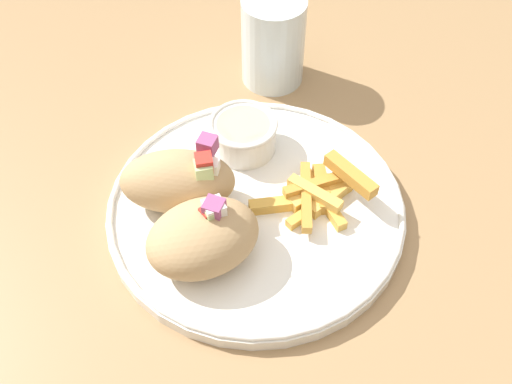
{
  "coord_description": "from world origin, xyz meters",
  "views": [
    {
      "loc": [
        -0.03,
        -0.35,
        1.21
      ],
      "look_at": [
        0.03,
        0.01,
        0.77
      ],
      "focal_mm": 42.0,
      "sensor_mm": 36.0,
      "label": 1
    }
  ],
  "objects_px": {
    "pita_sandwich_near": "(203,237)",
    "pita_sandwich_far": "(178,181)",
    "sauce_ramekin": "(243,133)",
    "plate": "(256,207)",
    "water_glass": "(273,45)",
    "fries_pile": "(319,192)"
  },
  "relations": [
    {
      "from": "pita_sandwich_near",
      "to": "pita_sandwich_far",
      "type": "bearing_deg",
      "value": 87.81
    },
    {
      "from": "pita_sandwich_far",
      "to": "sauce_ramekin",
      "type": "xyz_separation_m",
      "value": [
        0.07,
        0.06,
        -0.01
      ]
    },
    {
      "from": "pita_sandwich_near",
      "to": "pita_sandwich_far",
      "type": "relative_size",
      "value": 1.01
    },
    {
      "from": "plate",
      "to": "water_glass",
      "type": "xyz_separation_m",
      "value": [
        0.06,
        0.2,
        0.04
      ]
    },
    {
      "from": "water_glass",
      "to": "pita_sandwich_near",
      "type": "bearing_deg",
      "value": -114.01
    },
    {
      "from": "pita_sandwich_near",
      "to": "fries_pile",
      "type": "relative_size",
      "value": 1.0
    },
    {
      "from": "water_glass",
      "to": "plate",
      "type": "bearing_deg",
      "value": -105.43
    },
    {
      "from": "pita_sandwich_far",
      "to": "fries_pile",
      "type": "distance_m",
      "value": 0.14
    },
    {
      "from": "water_glass",
      "to": "pita_sandwich_far",
      "type": "bearing_deg",
      "value": -124.58
    },
    {
      "from": "fries_pile",
      "to": "sauce_ramekin",
      "type": "height_order",
      "value": "same"
    },
    {
      "from": "pita_sandwich_near",
      "to": "plate",
      "type": "bearing_deg",
      "value": 26.06
    },
    {
      "from": "plate",
      "to": "fries_pile",
      "type": "bearing_deg",
      "value": -3.22
    },
    {
      "from": "plate",
      "to": "sauce_ramekin",
      "type": "distance_m",
      "value": 0.08
    },
    {
      "from": "plate",
      "to": "fries_pile",
      "type": "xyz_separation_m",
      "value": [
        0.06,
        -0.0,
        0.02
      ]
    },
    {
      "from": "pita_sandwich_far",
      "to": "water_glass",
      "type": "xyz_separation_m",
      "value": [
        0.13,
        0.19,
        0.0
      ]
    },
    {
      "from": "fries_pile",
      "to": "pita_sandwich_near",
      "type": "bearing_deg",
      "value": -158.85
    },
    {
      "from": "sauce_ramekin",
      "to": "pita_sandwich_near",
      "type": "bearing_deg",
      "value": -113.92
    },
    {
      "from": "fries_pile",
      "to": "sauce_ramekin",
      "type": "distance_m",
      "value": 0.1
    },
    {
      "from": "plate",
      "to": "pita_sandwich_far",
      "type": "height_order",
      "value": "pita_sandwich_far"
    },
    {
      "from": "plate",
      "to": "pita_sandwich_far",
      "type": "distance_m",
      "value": 0.08
    },
    {
      "from": "pita_sandwich_far",
      "to": "fries_pile",
      "type": "height_order",
      "value": "pita_sandwich_far"
    },
    {
      "from": "pita_sandwich_near",
      "to": "sauce_ramekin",
      "type": "distance_m",
      "value": 0.14
    }
  ]
}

